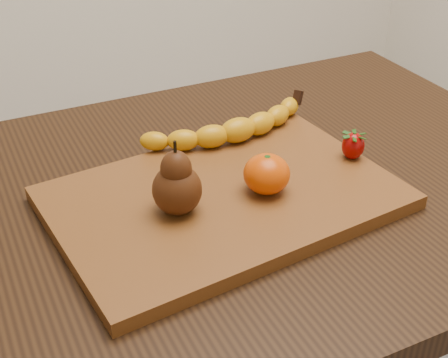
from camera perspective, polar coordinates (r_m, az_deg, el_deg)
name	(u,v)px	position (r m, az deg, el deg)	size (l,w,h in m)	color
table	(237,238)	(0.95, 1.18, -5.39)	(1.00, 0.70, 0.76)	black
cutting_board	(224,198)	(0.84, 0.00, -1.74)	(0.45, 0.30, 0.02)	brown
banana	(238,130)	(0.95, 1.26, 4.49)	(0.24, 0.06, 0.04)	#E4A10A
pear	(176,178)	(0.77, -4.37, 0.13)	(0.06, 0.06, 0.10)	#441F0A
mandarin	(267,174)	(0.82, 3.93, 0.47)	(0.06, 0.06, 0.05)	#DD4802
strawberry	(353,145)	(0.92, 11.73, 3.07)	(0.03, 0.03, 0.04)	#940504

